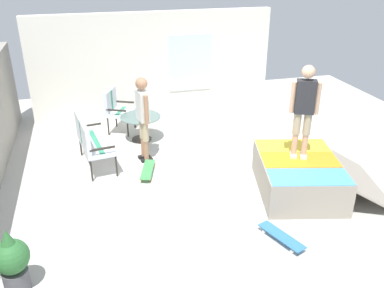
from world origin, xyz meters
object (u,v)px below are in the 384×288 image
Objects in this scene: patio_chair_near_house at (116,107)px; potted_plant at (12,260)px; skate_ramp at (300,176)px; skateboard_spare at (281,236)px; skateboard_by_bench at (148,170)px; patio_bench at (90,138)px; person_watching at (143,113)px; person_skater at (304,106)px; patio_table at (141,123)px.

patio_chair_near_house is 1.11× the size of potted_plant.
skate_ramp is 3.07× the size of skateboard_spare.
skateboard_spare is (-2.52, -1.58, 0.00)m from skateboard_by_bench.
skateboard_spare is (-3.11, -2.59, -0.53)m from patio_bench.
person_skater reaches higher than person_watching.
patio_chair_near_house is 5.09m from potted_plant.
potted_plant is at bearing 151.96° from patio_table.
person_skater is at bearing -139.23° from patio_table.
person_skater is (-1.75, -3.52, 0.96)m from patio_bench.
person_watching is (1.92, 2.47, 0.71)m from skate_ramp.
patio_chair_near_house reaches higher than skateboard_spare.
patio_chair_near_house is at bearing 38.90° from skate_ramp.
potted_plant is (-1.36, 4.59, -1.10)m from person_skater.
person_skater is (-2.77, -2.39, 1.17)m from patio_table.
potted_plant reaches higher than skateboard_spare.
skate_ramp is 3.21m from person_watching.
patio_chair_near_house is at bearing 13.97° from person_watching.
potted_plant is (-3.12, 1.07, -0.15)m from patio_bench.
potted_plant is at bearing 140.64° from skateboard_by_bench.
skateboard_spare is (-1.35, 0.93, -1.49)m from person_skater.
skateboard_spare is (-4.77, -1.94, -0.53)m from patio_chair_near_house.
patio_chair_near_house is 0.62× the size of person_skater.
potted_plant reaches higher than skateboard_by_bench.
skateboard_spare is 0.89× the size of potted_plant.
potted_plant is (-0.01, 3.66, 0.38)m from skateboard_spare.
patio_bench is at bearing -18.90° from potted_plant.
person_skater is at bearing -34.44° from skateboard_spare.
person_watching is 1.89× the size of potted_plant.
skate_ramp is 4.01m from patio_bench.
person_skater is (0.14, 0.01, 1.26)m from skate_ramp.
patio_bench is 3.30m from potted_plant.
skate_ramp reaches higher than patio_table.
person_skater is 3.14m from skateboard_by_bench.
person_skater reaches higher than patio_bench.
person_watching is at bearing -34.07° from potted_plant.
skateboard_by_bench is at bearing 62.49° from skate_ramp.
person_skater is 4.91m from potted_plant.
patio_table is at bearing -28.04° from potted_plant.
patio_bench reaches higher than patio_table.
patio_table is at bearing -4.17° from person_watching.
skateboard_spare is (-4.12, -1.46, -0.32)m from patio_table.
person_skater is (-1.78, -2.46, 0.55)m from person_watching.
skateboard_by_bench is (1.31, 2.52, -0.23)m from skate_ramp.
person_watching is at bearing -4.72° from skateboard_by_bench.
patio_chair_near_house is 1.13× the size of patio_table.
skate_ramp is 1.54× the size of person_skater.
patio_chair_near_house is at bearing 39.96° from person_skater.
patio_bench is 1.29× the size of patio_chair_near_house.
patio_table is 1.10× the size of skateboard_spare.
skateboard_by_bench is 2.98m from skateboard_spare.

